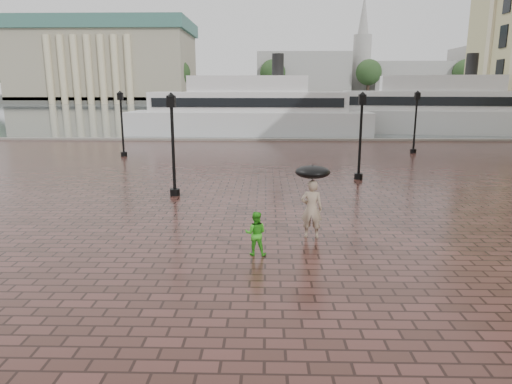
# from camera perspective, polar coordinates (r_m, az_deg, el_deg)

# --- Properties ---
(ground) EXTENTS (300.00, 300.00, 0.00)m
(ground) POSITION_cam_1_polar(r_m,az_deg,el_deg) (11.11, 11.28, -12.54)
(ground) COLOR #351D18
(ground) RESTS_ON ground
(harbour_water) EXTENTS (240.00, 240.00, 0.00)m
(harbour_water) POSITION_cam_1_polar(r_m,az_deg,el_deg) (102.00, 2.41, 10.22)
(harbour_water) COLOR #4C585D
(harbour_water) RESTS_ON ground
(quay_edge) EXTENTS (80.00, 0.60, 0.30)m
(quay_edge) POSITION_cam_1_polar(r_m,az_deg,el_deg) (42.18, 3.90, 6.43)
(quay_edge) COLOR slate
(quay_edge) RESTS_ON ground
(far_shore) EXTENTS (300.00, 60.00, 2.00)m
(far_shore) POSITION_cam_1_polar(r_m,az_deg,el_deg) (169.93, 1.99, 11.62)
(far_shore) COLOR #4C4C47
(far_shore) RESTS_ON ground
(museum) EXTENTS (57.00, 32.50, 26.00)m
(museum) POSITION_cam_1_polar(r_m,az_deg,el_deg) (163.62, -18.32, 15.48)
(museum) COLOR gray
(museum) RESTS_ON ground
(distant_skyline) EXTENTS (102.50, 22.00, 33.00)m
(distant_skyline) POSITION_cam_1_polar(r_m,az_deg,el_deg) (167.59, 19.25, 13.81)
(distant_skyline) COLOR #9A9792
(distant_skyline) RESTS_ON ground
(far_trees) EXTENTS (188.00, 8.00, 13.50)m
(far_trees) POSITION_cam_1_polar(r_m,az_deg,el_deg) (147.96, 2.11, 14.69)
(far_trees) COLOR #2D2119
(far_trees) RESTS_ON ground
(street_lamps) EXTENTS (21.44, 14.44, 4.40)m
(street_lamps) POSITION_cam_1_polar(r_m,az_deg,el_deg) (27.48, 2.15, 7.87)
(street_lamps) COLOR black
(street_lamps) RESTS_ON ground
(adult_pedestrian) EXTENTS (0.75, 0.54, 1.90)m
(adult_pedestrian) POSITION_cam_1_polar(r_m,az_deg,el_deg) (14.66, 6.96, -2.12)
(adult_pedestrian) COLOR tan
(adult_pedestrian) RESTS_ON ground
(child_pedestrian) EXTENTS (0.67, 0.54, 1.29)m
(child_pedestrian) POSITION_cam_1_polar(r_m,az_deg,el_deg) (13.13, -0.04, -5.20)
(child_pedestrian) COLOR green
(child_pedestrian) RESTS_ON ground
(ferry_near) EXTENTS (24.76, 6.81, 8.05)m
(ferry_near) POSITION_cam_1_polar(r_m,az_deg,el_deg) (47.42, -0.91, 10.10)
(ferry_near) COLOR silver
(ferry_near) RESTS_ON ground
(ferry_far) EXTENTS (25.68, 10.30, 8.20)m
(ferry_far) POSITION_cam_1_polar(r_m,az_deg,el_deg) (53.17, 21.74, 9.55)
(ferry_far) COLOR silver
(ferry_far) RESTS_ON ground
(umbrella) EXTENTS (1.10, 1.10, 1.20)m
(umbrella) POSITION_cam_1_polar(r_m,az_deg,el_deg) (14.39, 7.09, 2.50)
(umbrella) COLOR black
(umbrella) RESTS_ON ground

